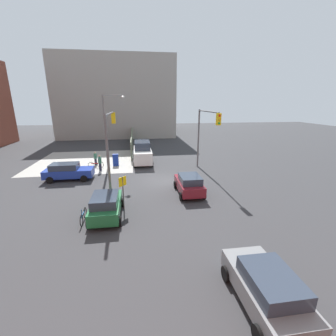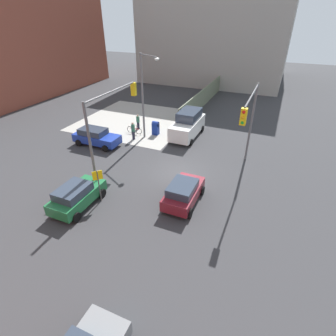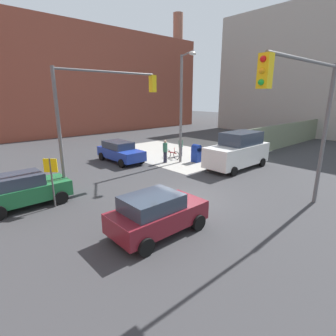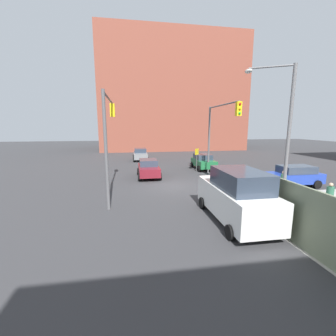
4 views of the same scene
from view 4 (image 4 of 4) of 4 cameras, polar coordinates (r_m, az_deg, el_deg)
ground_plane at (r=17.80m, az=1.19°, el=-4.50°), size 120.00×120.00×0.00m
building_brick_west at (r=50.03m, az=0.45°, el=17.71°), size 16.00×28.00×21.81m
traffic_signal_nw_corner at (r=20.46m, az=12.84°, el=10.44°), size 6.30×0.36×6.50m
traffic_signal_se_corner at (r=14.91m, az=-14.76°, el=10.45°), size 6.33×0.36×6.50m
street_lamp_corner at (r=14.69m, az=27.08°, el=9.75°), size 1.50×2.40×8.00m
warning_sign_two_way at (r=23.48m, az=7.31°, el=3.15°), size 0.48×0.48×2.40m
mailbox_blue at (r=14.00m, az=27.00°, el=-6.60°), size 0.56×0.64×1.43m
hatchback_blue at (r=19.91m, az=29.08°, el=-1.73°), size 2.02×4.48×1.62m
sedan_green at (r=24.89m, az=8.94°, el=1.66°), size 3.92×2.02×1.62m
sedan_maroon at (r=20.65m, az=-4.97°, el=-0.05°), size 3.81×2.02×1.62m
hatchback_gray at (r=31.31m, az=-7.04°, el=3.50°), size 3.87×2.02×1.62m
van_white_delivery at (r=11.46m, az=16.90°, el=-6.82°), size 5.40×2.32×2.62m
pedestrian_crossing at (r=15.10m, az=35.78°, el=-5.96°), size 0.36×0.36×1.62m
pedestrian_waiting at (r=16.38m, az=27.18°, el=-3.58°), size 0.36×0.36×1.81m
bicycle_leaning_on_fence at (r=15.92m, az=32.02°, el=-6.66°), size 0.05×1.75×0.97m
bicycle_at_crosswalk at (r=25.77m, az=11.58°, el=0.76°), size 1.75×0.05×0.97m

